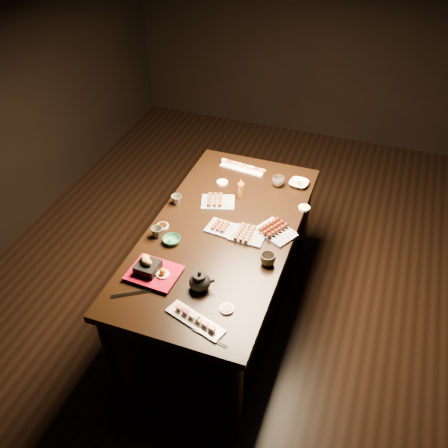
% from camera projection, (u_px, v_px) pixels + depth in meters
% --- Properties ---
extents(ground, '(5.00, 5.00, 0.00)m').
position_uv_depth(ground, '(244.00, 284.00, 3.84)').
color(ground, black).
rests_on(ground, ground).
extents(dining_table, '(1.09, 1.89, 0.75)m').
position_uv_depth(dining_table, '(222.00, 273.00, 3.40)').
color(dining_table, black).
rests_on(dining_table, ground).
extents(sushi_platter_near, '(0.35, 0.20, 0.04)m').
position_uv_depth(sushi_platter_near, '(195.00, 319.00, 2.59)').
color(sushi_platter_near, white).
rests_on(sushi_platter_near, dining_table).
extents(sushi_platter_far, '(0.35, 0.13, 0.04)m').
position_uv_depth(sushi_platter_far, '(243.00, 166.00, 3.71)').
color(sushi_platter_far, white).
rests_on(sushi_platter_far, dining_table).
extents(yakitori_plate_center, '(0.22, 0.17, 0.05)m').
position_uv_depth(yakitori_plate_center, '(223.00, 226.00, 3.16)').
color(yakitori_plate_center, '#828EB6').
rests_on(yakitori_plate_center, dining_table).
extents(yakitori_plate_right, '(0.22, 0.16, 0.05)m').
position_uv_depth(yakitori_plate_right, '(248.00, 234.00, 3.11)').
color(yakitori_plate_right, '#828EB6').
rests_on(yakitori_plate_right, dining_table).
extents(yakitori_plate_left, '(0.26, 0.22, 0.06)m').
position_uv_depth(yakitori_plate_left, '(218.00, 200.00, 3.38)').
color(yakitori_plate_left, '#828EB6').
rests_on(yakitori_plate_left, dining_table).
extents(tsukune_plate, '(0.29, 0.26, 0.06)m').
position_uv_depth(tsukune_plate, '(276.00, 230.00, 3.13)').
color(tsukune_plate, '#828EB6').
rests_on(tsukune_plate, dining_table).
extents(edamame_bowl_green, '(0.12, 0.12, 0.03)m').
position_uv_depth(edamame_bowl_green, '(172.00, 240.00, 3.07)').
color(edamame_bowl_green, '#277856').
rests_on(edamame_bowl_green, dining_table).
extents(edamame_bowl_cream, '(0.15, 0.15, 0.03)m').
position_uv_depth(edamame_bowl_cream, '(299.00, 184.00, 3.54)').
color(edamame_bowl_cream, '#EFE1C3').
rests_on(edamame_bowl_cream, dining_table).
extents(tempura_tray, '(0.30, 0.25, 0.11)m').
position_uv_depth(tempura_tray, '(154.00, 268.00, 2.83)').
color(tempura_tray, black).
rests_on(tempura_tray, dining_table).
extents(teacup_near_left, '(0.07, 0.07, 0.07)m').
position_uv_depth(teacup_near_left, '(157.00, 232.00, 3.11)').
color(teacup_near_left, '#4B433A').
rests_on(teacup_near_left, dining_table).
extents(teacup_mid_right, '(0.12, 0.12, 0.07)m').
position_uv_depth(teacup_mid_right, '(268.00, 259.00, 2.91)').
color(teacup_mid_right, '#4B433A').
rests_on(teacup_mid_right, dining_table).
extents(teacup_far_left, '(0.07, 0.07, 0.07)m').
position_uv_depth(teacup_far_left, '(176.00, 200.00, 3.37)').
color(teacup_far_left, '#4B433A').
rests_on(teacup_far_left, dining_table).
extents(teacup_far_right, '(0.11, 0.11, 0.07)m').
position_uv_depth(teacup_far_right, '(278.00, 182.00, 3.53)').
color(teacup_far_right, '#4B433A').
rests_on(teacup_far_right, dining_table).
extents(teapot, '(0.18, 0.18, 0.12)m').
position_uv_depth(teapot, '(200.00, 280.00, 2.75)').
color(teapot, black).
rests_on(teapot, dining_table).
extents(condiment_bottle, '(0.06, 0.06, 0.14)m').
position_uv_depth(condiment_bottle, '(241.00, 188.00, 3.41)').
color(condiment_bottle, brown).
rests_on(condiment_bottle, dining_table).
extents(sauce_dish_west, '(0.09, 0.09, 0.01)m').
position_uv_depth(sauce_dish_west, '(163.00, 226.00, 3.19)').
color(sauce_dish_west, white).
rests_on(sauce_dish_west, dining_table).
extents(sauce_dish_east, '(0.10, 0.10, 0.01)m').
position_uv_depth(sauce_dish_east, '(304.00, 208.00, 3.34)').
color(sauce_dish_east, white).
rests_on(sauce_dish_east, dining_table).
extents(sauce_dish_se, '(0.09, 0.09, 0.01)m').
position_uv_depth(sauce_dish_se, '(227.00, 309.00, 2.66)').
color(sauce_dish_se, white).
rests_on(sauce_dish_se, dining_table).
extents(sauce_dish_nw, '(0.09, 0.09, 0.01)m').
position_uv_depth(sauce_dish_nw, '(222.00, 182.00, 3.57)').
color(sauce_dish_nw, white).
rests_on(sauce_dish_nw, dining_table).
extents(chopsticks_near, '(0.21, 0.15, 0.01)m').
position_uv_depth(chopsticks_near, '(133.00, 293.00, 2.75)').
color(chopsticks_near, black).
rests_on(chopsticks_near, dining_table).
extents(chopsticks_se, '(0.21, 0.07, 0.01)m').
position_uv_depth(chopsticks_se, '(209.00, 338.00, 2.52)').
color(chopsticks_se, black).
rests_on(chopsticks_se, dining_table).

